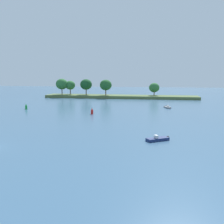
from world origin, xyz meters
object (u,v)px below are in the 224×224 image
object	(u,v)px
small_motorboat	(167,107)
channel_buoy_green	(26,107)
fishing_skiff	(158,139)
channel_buoy_red	(92,111)

from	to	relation	value
small_motorboat	channel_buoy_green	bearing A→B (deg)	-165.72
fishing_skiff	channel_buoy_red	world-z (taller)	channel_buoy_red
small_motorboat	fishing_skiff	xyz separation A→B (m)	(-3.30, -44.76, 0.01)
channel_buoy_red	fishing_skiff	bearing A→B (deg)	-55.35
channel_buoy_green	fishing_skiff	bearing A→B (deg)	-38.03
channel_buoy_green	channel_buoy_red	bearing A→B (deg)	-14.86
fishing_skiff	channel_buoy_green	xyz separation A→B (m)	(-42.36, 33.13, 0.53)
channel_buoy_red	channel_buoy_green	distance (m)	24.66
small_motorboat	channel_buoy_green	size ratio (longest dim) A/B	2.16
small_motorboat	fishing_skiff	distance (m)	44.88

